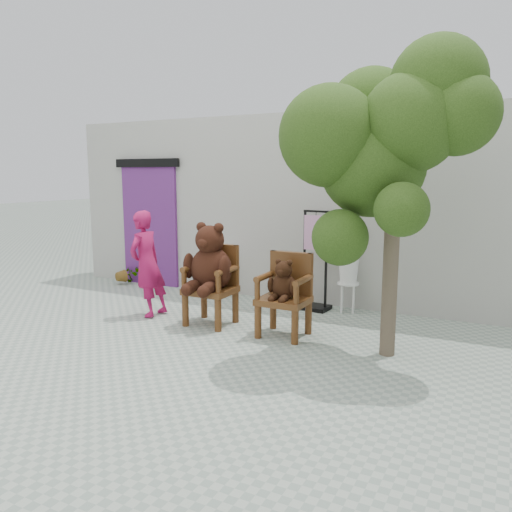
{
  "coord_description": "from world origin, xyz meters",
  "views": [
    {
      "loc": [
        2.93,
        -4.74,
        2.03
      ],
      "look_at": [
        -0.09,
        1.2,
        0.95
      ],
      "focal_mm": 35.0,
      "sensor_mm": 36.0,
      "label": 1
    }
  ],
  "objects_px": {
    "person": "(147,264)",
    "display_stand": "(315,272)",
    "chair_small": "(285,288)",
    "cafe_table": "(217,270)",
    "chair_big": "(210,268)",
    "stool_bucket": "(348,270)",
    "tree": "(387,131)"
  },
  "relations": [
    {
      "from": "cafe_table",
      "to": "display_stand",
      "type": "distance_m",
      "value": 1.79
    },
    {
      "from": "person",
      "to": "cafe_table",
      "type": "xyz_separation_m",
      "value": [
        0.27,
        1.47,
        -0.32
      ]
    },
    {
      "from": "display_stand",
      "to": "chair_small",
      "type": "bearing_deg",
      "value": -80.21
    },
    {
      "from": "chair_big",
      "to": "person",
      "type": "xyz_separation_m",
      "value": [
        -1.06,
        -0.03,
        -0.02
      ]
    },
    {
      "from": "tree",
      "to": "display_stand",
      "type": "bearing_deg",
      "value": 131.33
    },
    {
      "from": "person",
      "to": "stool_bucket",
      "type": "height_order",
      "value": "person"
    },
    {
      "from": "stool_bucket",
      "to": "tree",
      "type": "xyz_separation_m",
      "value": [
        0.84,
        -1.6,
        1.85
      ]
    },
    {
      "from": "cafe_table",
      "to": "chair_small",
      "type": "bearing_deg",
      "value": -36.93
    },
    {
      "from": "display_stand",
      "to": "stool_bucket",
      "type": "relative_size",
      "value": 1.04
    },
    {
      "from": "person",
      "to": "chair_small",
      "type": "bearing_deg",
      "value": 92.74
    },
    {
      "from": "chair_big",
      "to": "stool_bucket",
      "type": "xyz_separation_m",
      "value": [
        1.5,
        1.44,
        -0.14
      ]
    },
    {
      "from": "chair_big",
      "to": "cafe_table",
      "type": "xyz_separation_m",
      "value": [
        -0.78,
        1.44,
        -0.35
      ]
    },
    {
      "from": "chair_big",
      "to": "cafe_table",
      "type": "distance_m",
      "value": 1.68
    },
    {
      "from": "chair_big",
      "to": "cafe_table",
      "type": "height_order",
      "value": "chair_big"
    },
    {
      "from": "cafe_table",
      "to": "display_stand",
      "type": "bearing_deg",
      "value": -2.41
    },
    {
      "from": "chair_big",
      "to": "chair_small",
      "type": "bearing_deg",
      "value": 1.31
    },
    {
      "from": "chair_small",
      "to": "display_stand",
      "type": "xyz_separation_m",
      "value": [
        -0.1,
        1.34,
        -0.03
      ]
    },
    {
      "from": "person",
      "to": "display_stand",
      "type": "bearing_deg",
      "value": 125.41
    },
    {
      "from": "person",
      "to": "display_stand",
      "type": "distance_m",
      "value": 2.49
    },
    {
      "from": "chair_big",
      "to": "stool_bucket",
      "type": "distance_m",
      "value": 2.08
    },
    {
      "from": "display_stand",
      "to": "tree",
      "type": "xyz_separation_m",
      "value": [
        1.34,
        -1.52,
        1.91
      ]
    },
    {
      "from": "cafe_table",
      "to": "person",
      "type": "bearing_deg",
      "value": -100.52
    },
    {
      "from": "person",
      "to": "cafe_table",
      "type": "distance_m",
      "value": 1.53
    },
    {
      "from": "chair_big",
      "to": "stool_bucket",
      "type": "bearing_deg",
      "value": 43.83
    },
    {
      "from": "person",
      "to": "chair_big",
      "type": "bearing_deg",
      "value": 92.94
    },
    {
      "from": "chair_small",
      "to": "tree",
      "type": "height_order",
      "value": "tree"
    },
    {
      "from": "chair_small",
      "to": "cafe_table",
      "type": "bearing_deg",
      "value": 143.07
    },
    {
      "from": "tree",
      "to": "person",
      "type": "bearing_deg",
      "value": 177.86
    },
    {
      "from": "chair_big",
      "to": "person",
      "type": "height_order",
      "value": "person"
    },
    {
      "from": "chair_big",
      "to": "tree",
      "type": "height_order",
      "value": "tree"
    },
    {
      "from": "chair_small",
      "to": "tree",
      "type": "distance_m",
      "value": 2.26
    },
    {
      "from": "chair_big",
      "to": "chair_small",
      "type": "distance_m",
      "value": 1.11
    }
  ]
}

